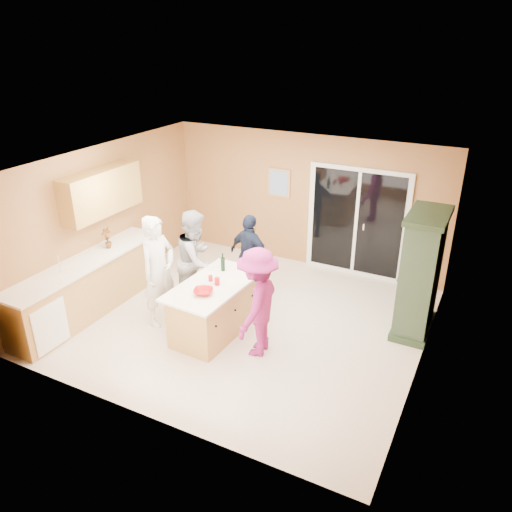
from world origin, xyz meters
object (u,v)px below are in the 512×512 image
at_px(woman_grey, 196,260).
at_px(green_hutch, 420,276).
at_px(woman_navy, 250,256).
at_px(woman_magenta, 258,303).
at_px(woman_white, 159,271).
at_px(kitchen_island, 214,310).

bearing_deg(woman_grey, green_hutch, -87.63).
height_order(woman_grey, woman_navy, woman_grey).
distance_m(woman_grey, woman_navy, 0.99).
distance_m(woman_grey, woman_magenta, 1.68).
xyz_separation_m(woman_white, woman_magenta, (1.75, -0.04, -0.08)).
xyz_separation_m(woman_grey, woman_navy, (0.60, 0.79, -0.12)).
height_order(woman_white, woman_magenta, woman_white).
xyz_separation_m(kitchen_island, woman_grey, (-0.69, 0.58, 0.46)).
xyz_separation_m(kitchen_island, woman_white, (-0.93, -0.11, 0.51)).
height_order(kitchen_island, woman_navy, woman_navy).
bearing_deg(woman_navy, green_hutch, -163.17).
bearing_deg(kitchen_island, green_hutch, 31.64).
relative_size(green_hutch, woman_white, 1.08).
bearing_deg(woman_magenta, woman_navy, -154.49).
distance_m(green_hutch, woman_navy, 2.85).
bearing_deg(green_hutch, kitchen_island, -151.60).
distance_m(woman_navy, woman_magenta, 1.77).
distance_m(kitchen_island, woman_navy, 1.41).
relative_size(woman_white, woman_grey, 1.05).
relative_size(woman_grey, woman_magenta, 1.05).
xyz_separation_m(woman_grey, woman_magenta, (1.51, -0.73, -0.04)).
bearing_deg(green_hutch, woman_grey, -165.27).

